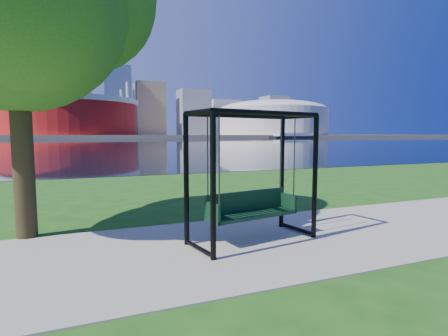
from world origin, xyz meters
TOP-DOWN VIEW (x-y plane):
  - ground at (0.00, 0.00)m, footprint 900.00×900.00m
  - path at (0.00, -0.50)m, footprint 120.00×4.00m
  - river at (0.00, 102.00)m, footprint 900.00×180.00m
  - far_bank at (0.00, 306.00)m, footprint 900.00×228.00m
  - stadium at (-10.00, 235.00)m, footprint 83.00×83.00m
  - arena at (135.00, 235.00)m, footprint 84.00×84.00m
  - skyline at (-4.27, 319.39)m, footprint 392.00×66.00m
  - swing at (0.16, -0.37)m, footprint 2.71×1.56m
  - barge at (121.74, 185.95)m, footprint 31.83×11.28m

SIDE VIEW (x-z plane):
  - ground at x=0.00m, z-range 0.00..0.00m
  - river at x=0.00m, z-range 0.00..0.02m
  - path at x=0.00m, z-range 0.00..0.03m
  - far_bank at x=0.00m, z-range 0.00..2.00m
  - swing at x=0.16m, z-range -0.04..2.56m
  - barge at x=121.74m, z-range -0.15..2.97m
  - stadium at x=-10.00m, z-range -1.77..30.23m
  - arena at x=135.00m, z-range 2.59..29.15m
  - skyline at x=-4.27m, z-range -12.36..84.14m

